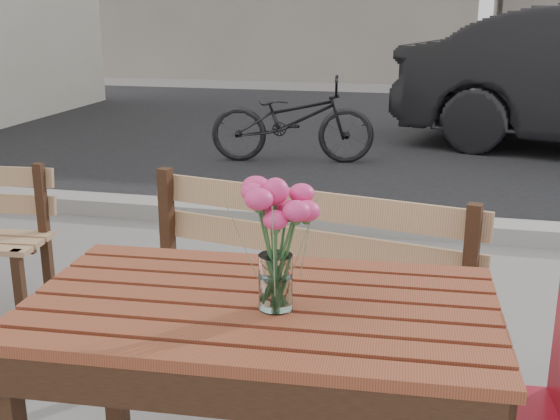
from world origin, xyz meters
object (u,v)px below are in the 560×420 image
Objects in this scene: main_table at (261,344)px; bicycle at (292,120)px; red_chair at (529,413)px; main_vase at (276,229)px.

bicycle is at bearing 98.04° from main_table.
main_table is at bearing -92.65° from red_chair.
bicycle is (-1.72, 5.10, -0.09)m from red_chair.
main_vase is 0.21× the size of bicycle.
main_vase is (-0.66, -0.06, 0.47)m from red_chair.
red_chair is at bearing -1.03° from main_table.
main_table is at bearing -177.37° from bicycle.
red_chair is at bearing 5.55° from main_vase.
main_table is 0.72m from red_chair.
main_vase is at bearing -176.92° from bicycle.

